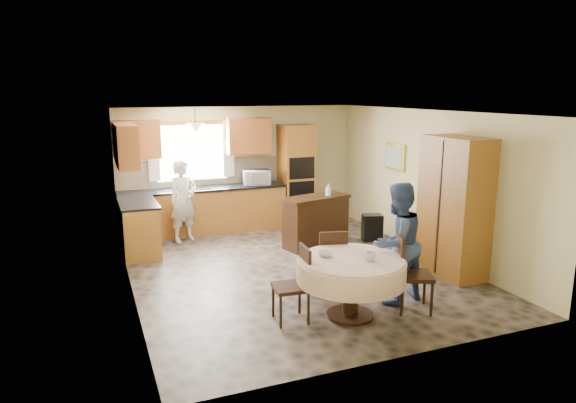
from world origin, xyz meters
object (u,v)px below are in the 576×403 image
Objects in this scene: dining_table at (351,271)px; person_dining at (397,243)px; chair_right at (408,269)px; chair_back at (332,259)px; person_sink at (183,201)px; sideboard at (316,223)px; chair_left at (296,280)px; oven_tower at (296,175)px; cupboard at (454,207)px.

person_dining is at bearing 14.53° from dining_table.
chair_right is 0.62× the size of person_dining.
chair_back reaches higher than dining_table.
person_dining is at bearing -82.96° from person_sink.
chair_right is at bearing 146.29° from chair_back.
sideboard is at bearing -93.58° from chair_back.
chair_left is at bearing -132.99° from sideboard.
person_dining is at bearing -94.58° from oven_tower.
person_dining is (0.80, 0.21, 0.22)m from dining_table.
chair_left is (-0.67, 0.16, -0.08)m from dining_table.
chair_left is (-1.51, -2.73, 0.08)m from sideboard.
person_dining is (2.13, -3.95, 0.05)m from person_sink.
dining_table is 1.43× the size of chair_back.
oven_tower is 4.04m from chair_back.
chair_back is (0.76, 0.56, 0.00)m from chair_left.
person_sink is at bearing 135.90° from sideboard.
person_sink is at bearing -52.00° from chair_back.
chair_back is (-1.06, -3.86, -0.53)m from oven_tower.
cupboard is 2.41m from dining_table.
person_sink is (-1.33, 4.15, 0.17)m from dining_table.
sideboard is 1.31× the size of chair_left.
cupboard is 2.26× the size of chair_left.
oven_tower is 2.24× the size of chair_left.
dining_table is at bearing -0.25° from person_dining.
chair_left is 0.61× the size of person_sink.
dining_table is at bearing -93.56° from person_sink.
oven_tower is at bearing -109.36° from person_dining.
chair_left is at bearing 51.85° from chair_back.
sideboard is 0.80× the size of person_sink.
dining_table is (-2.22, -0.83, -0.47)m from cupboard.
sideboard is 1.30× the size of chair_back.
person_sink reaches higher than chair_back.
oven_tower reaches higher than dining_table.
person_sink is (-0.66, 3.99, 0.25)m from chair_left.
oven_tower reaches higher than person_sink.
person_dining is (-1.42, -0.62, -0.25)m from cupboard.
chair_back is 3.72m from person_sink.
dining_table is 1.44× the size of chair_left.
chair_back reaches higher than chair_left.
cupboard reaches higher than dining_table.
chair_left is 1.48m from chair_right.
chair_back is at bearing -50.36° from person_dining.
oven_tower is 1.37× the size of person_sink.
person_dining reaches higher than dining_table.
person_sink is at bearing 49.05° from chair_right.
dining_table is 0.70m from chair_left.
chair_left is at bearing 166.32° from dining_table.
oven_tower is 1.71× the size of sideboard.
sideboard is 3.12m from chair_left.
chair_right is at bearing 72.11° from person_dining.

